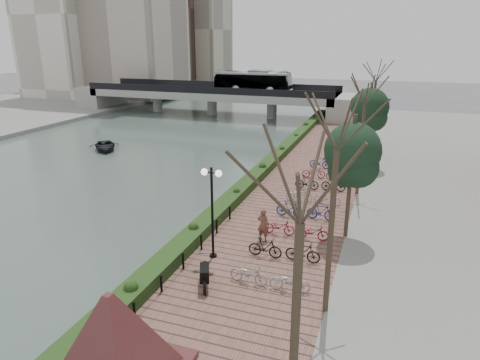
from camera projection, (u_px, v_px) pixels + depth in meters
The scene contains 14 objects.
ground at pixel (120, 309), 17.45m from camera, with size 220.00×220.00×0.00m, color #59595B.
river_water at pixel (137, 145), 44.58m from camera, with size 30.00×130.00×0.02m, color #485A53.
promenade at pixel (303, 184), 31.78m from camera, with size 8.00×75.00×0.50m, color brown.
hedge at pixel (268, 164), 34.92m from camera, with size 1.10×56.00×0.60m, color #173915.
chain_fence at pixel (173, 272), 18.53m from camera, with size 0.10×14.10×0.70m.
granite_monument at pixel (113, 339), 12.58m from camera, with size 5.92×5.92×3.09m.
lamppost at pixel (212, 193), 19.61m from camera, with size 1.02×0.32×4.49m.
motorcycle at pixel (205, 272), 18.13m from camera, with size 0.56×1.79×1.12m, color black, non-canonical shape.
pedestrian at pixel (263, 225), 22.02m from camera, with size 0.64×0.42×1.76m, color brown.
bicycle_parking at pixel (309, 204), 25.97m from camera, with size 2.40×19.89×1.00m.
street_trees at pixel (356, 161), 25.13m from camera, with size 3.20×37.12×6.80m.
bridge at pixel (220, 92), 61.04m from camera, with size 36.00×10.77×6.50m.
boat at pixel (105, 146), 42.22m from camera, with size 2.95×4.13×0.86m, color black.
far_buildings at pixel (128, 9), 84.62m from camera, with size 35.00×38.00×38.00m.
Camera 1 is at (9.60, -12.44, 10.46)m, focal length 32.00 mm.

